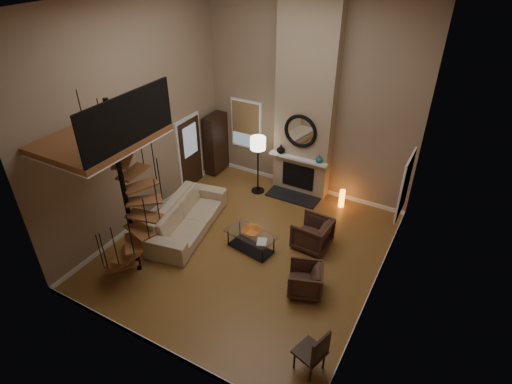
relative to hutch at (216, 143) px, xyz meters
The scene contains 33 objects.
ground 4.07m from the hutch, 45.80° to the right, with size 6.00×6.50×0.01m, color #9E6E33.
back_wall 3.32m from the hutch, ahead, with size 6.00×0.02×5.50m, color #92795E.
front_wall 6.92m from the hutch, 65.62° to the right, with size 6.00×0.02×5.50m, color #92795E.
left_wall 3.37m from the hutch, 94.88° to the right, with size 0.02×6.50×5.50m, color #92795E.
right_wall 6.67m from the hutch, 26.22° to the right, with size 0.02×6.50×5.50m, color #92795E.
ceiling 6.03m from the hutch, 45.80° to the right, with size 6.00×6.50×0.01m, color silver.
baseboard_back 2.93m from the hutch, ahead, with size 6.00×0.02×0.12m, color white.
baseboard_front 6.73m from the hutch, 65.59° to the right, with size 6.00×0.02×0.12m, color white.
baseboard_left 2.98m from the hutch, 94.68° to the right, with size 0.02×6.50×0.12m, color white.
baseboard_right 6.47m from the hutch, 26.26° to the right, with size 0.02×6.50×0.12m, color white.
chimney_breast 3.30m from the hutch, ahead, with size 1.60×0.38×5.50m, color tan.
hearth 2.92m from the hutch, ahead, with size 1.50×0.60×0.04m, color black.
firebox 2.79m from the hutch, ahead, with size 0.95×0.02×0.72m, color black.
mantel 2.77m from the hutch, ahead, with size 1.70×0.18×0.06m, color white.
mirror_frame 2.93m from the hutch, ahead, with size 0.94×0.94×0.10m, color black.
mirror_disc 2.93m from the hutch, ahead, with size 0.80×0.80×0.01m, color white.
vase_left 2.24m from the hutch, ahead, with size 0.24×0.24×0.25m, color black.
vase_right 3.37m from the hutch, ahead, with size 0.20×0.20×0.21m, color #195159.
window_back 1.16m from the hutch, 24.21° to the left, with size 1.02×0.06×1.52m.
window_right 5.83m from the hutch, ahead, with size 0.06×1.02×1.52m.
entry_door 1.06m from the hutch, 100.75° to the right, with size 0.10×1.05×2.16m.
loft 5.22m from the hutch, 81.25° to the right, with size 1.70×2.20×1.09m.
spiral_stair 4.80m from the hutch, 78.09° to the right, with size 1.47×1.47×4.06m.
hutch is the anchor object (origin of this frame).
sofa 3.14m from the hutch, 70.34° to the right, with size 2.72×1.06×0.79m, color tan.
armchair_near 4.61m from the hutch, 25.70° to the right, with size 0.81×0.83×0.76m, color #45291F.
armchair_far 5.76m from the hutch, 37.09° to the right, with size 0.69×0.71×0.65m, color #45291F.
coffee_table 4.03m from the hutch, 44.89° to the right, with size 1.26×0.77×0.45m.
bowl 3.97m from the hutch, 44.37° to the right, with size 0.43×0.43×0.11m, color orange.
book 4.36m from the hutch, 43.03° to the right, with size 0.22×0.30×0.03m, color gray.
floor_lamp 1.83m from the hutch, 14.59° to the right, with size 0.43×0.43×1.75m.
accent_lamp 4.17m from the hutch, ahead, with size 0.15×0.15×0.53m, color orange.
side_chair 7.44m from the hutch, 43.67° to the right, with size 0.59×0.59×0.99m.
Camera 1 is at (3.92, -6.66, 6.57)m, focal length 29.27 mm.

